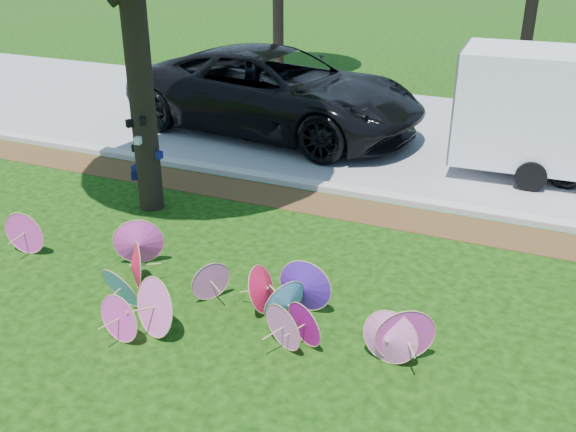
# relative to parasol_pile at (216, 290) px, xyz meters

# --- Properties ---
(ground) EXTENTS (90.00, 90.00, 0.00)m
(ground) POSITION_rel_parasol_pile_xyz_m (-0.09, -0.54, -0.35)
(ground) COLOR black
(ground) RESTS_ON ground
(mulch_strip) EXTENTS (90.00, 1.00, 0.01)m
(mulch_strip) POSITION_rel_parasol_pile_xyz_m (-0.09, 3.96, -0.35)
(mulch_strip) COLOR #472D16
(mulch_strip) RESTS_ON ground
(curb) EXTENTS (90.00, 0.30, 0.12)m
(curb) POSITION_rel_parasol_pile_xyz_m (-0.09, 4.66, -0.29)
(curb) COLOR #B7B5AD
(curb) RESTS_ON ground
(street) EXTENTS (90.00, 8.00, 0.01)m
(street) POSITION_rel_parasol_pile_xyz_m (-0.09, 8.81, -0.35)
(street) COLOR gray
(street) RESTS_ON ground
(parasol_pile) EXTENTS (6.88, 2.07, 0.80)m
(parasol_pile) POSITION_rel_parasol_pile_xyz_m (0.00, 0.00, 0.00)
(parasol_pile) COLOR #491DA5
(parasol_pile) RESTS_ON ground
(black_van) EXTENTS (7.66, 4.21, 2.03)m
(black_van) POSITION_rel_parasol_pile_xyz_m (-2.66, 7.75, 0.66)
(black_van) COLOR black
(black_van) RESTS_ON ground
(cargo_trailer) EXTENTS (3.29, 2.17, 2.84)m
(cargo_trailer) POSITION_rel_parasol_pile_xyz_m (3.45, 7.24, 1.06)
(cargo_trailer) COLOR white
(cargo_trailer) RESTS_ON ground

